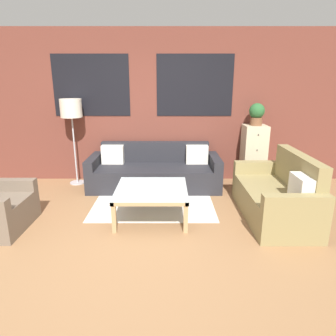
{
  "coord_description": "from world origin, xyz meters",
  "views": [
    {
      "loc": [
        0.46,
        -3.29,
        1.88
      ],
      "look_at": [
        0.45,
        1.28,
        0.55
      ],
      "focal_mm": 32.0,
      "sensor_mm": 36.0,
      "label": 1
    }
  ],
  "objects_px": {
    "couch_dark": "(155,172)",
    "floor_lamp": "(72,111)",
    "settee_vintage": "(278,197)",
    "coffee_table": "(152,192)",
    "potted_plant": "(258,113)",
    "drawer_cabinet": "(254,155)"
  },
  "relations": [
    {
      "from": "couch_dark",
      "to": "floor_lamp",
      "type": "height_order",
      "value": "floor_lamp"
    },
    {
      "from": "potted_plant",
      "to": "coffee_table",
      "type": "bearing_deg",
      "value": -140.62
    },
    {
      "from": "settee_vintage",
      "to": "coffee_table",
      "type": "xyz_separation_m",
      "value": [
        -1.78,
        -0.0,
        0.07
      ]
    },
    {
      "from": "drawer_cabinet",
      "to": "floor_lamp",
      "type": "bearing_deg",
      "value": -179.7
    },
    {
      "from": "floor_lamp",
      "to": "drawer_cabinet",
      "type": "relative_size",
      "value": 1.43
    },
    {
      "from": "potted_plant",
      "to": "couch_dark",
      "type": "bearing_deg",
      "value": -173.74
    },
    {
      "from": "settee_vintage",
      "to": "coffee_table",
      "type": "height_order",
      "value": "settee_vintage"
    },
    {
      "from": "settee_vintage",
      "to": "floor_lamp",
      "type": "bearing_deg",
      "value": 155.67
    },
    {
      "from": "couch_dark",
      "to": "settee_vintage",
      "type": "distance_m",
      "value": 2.21
    },
    {
      "from": "settee_vintage",
      "to": "drawer_cabinet",
      "type": "distance_m",
      "value": 1.52
    },
    {
      "from": "couch_dark",
      "to": "floor_lamp",
      "type": "distance_m",
      "value": 1.85
    },
    {
      "from": "settee_vintage",
      "to": "coffee_table",
      "type": "relative_size",
      "value": 1.66
    },
    {
      "from": "couch_dark",
      "to": "potted_plant",
      "type": "relative_size",
      "value": 5.89
    },
    {
      "from": "couch_dark",
      "to": "floor_lamp",
      "type": "xyz_separation_m",
      "value": [
        -1.49,
        0.18,
        1.08
      ]
    },
    {
      "from": "drawer_cabinet",
      "to": "potted_plant",
      "type": "bearing_deg",
      "value": 90.0
    },
    {
      "from": "drawer_cabinet",
      "to": "coffee_table",
      "type": "bearing_deg",
      "value": -140.62
    },
    {
      "from": "settee_vintage",
      "to": "potted_plant",
      "type": "relative_size",
      "value": 4.14
    },
    {
      "from": "coffee_table",
      "to": "potted_plant",
      "type": "distance_m",
      "value": 2.55
    },
    {
      "from": "settee_vintage",
      "to": "potted_plant",
      "type": "bearing_deg",
      "value": 87.9
    },
    {
      "from": "coffee_table",
      "to": "floor_lamp",
      "type": "height_order",
      "value": "floor_lamp"
    },
    {
      "from": "settee_vintage",
      "to": "drawer_cabinet",
      "type": "relative_size",
      "value": 1.49
    },
    {
      "from": "coffee_table",
      "to": "settee_vintage",
      "type": "bearing_deg",
      "value": 0.09
    }
  ]
}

